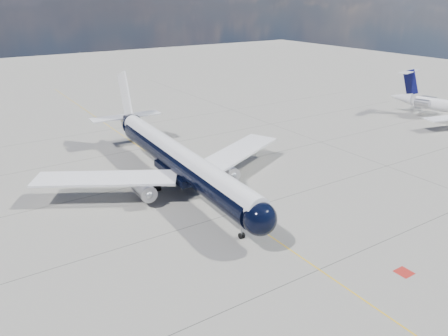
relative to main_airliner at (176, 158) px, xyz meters
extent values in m
plane|color=gray|center=(2.23, 8.19, -4.30)|extent=(320.00, 320.00, 0.00)
cube|color=#E2B00B|center=(2.23, 3.19, -4.29)|extent=(0.16, 160.00, 0.01)
cube|color=maroon|center=(9.03, -31.81, -4.29)|extent=(1.60, 1.60, 0.01)
cylinder|color=black|center=(-0.06, -1.33, -0.19)|extent=(5.42, 37.29, 3.72)
sphere|color=black|center=(-0.96, -20.87, -0.19)|extent=(3.88, 3.88, 3.72)
cone|color=black|center=(0.99, 21.62, 0.40)|extent=(4.03, 7.01, 3.72)
cylinder|color=white|center=(-0.06, -1.33, 0.74)|extent=(4.69, 39.20, 2.90)
cube|color=black|center=(-0.97, -21.06, 0.35)|extent=(2.40, 1.28, 0.54)
cube|color=white|center=(-10.25, 0.61, -1.07)|extent=(18.64, 13.77, 0.31)
cube|color=white|center=(10.26, -0.34, -1.07)|extent=(19.06, 12.46, 0.31)
cube|color=black|center=(-0.06, -1.33, -1.56)|extent=(4.55, 9.96, 0.98)
cylinder|color=#B0B0B7|center=(-6.50, -2.99, -2.20)|extent=(2.39, 4.59, 2.19)
cylinder|color=#B0B0B7|center=(6.20, -3.58, -2.20)|extent=(2.39, 4.59, 2.19)
sphere|color=gray|center=(-6.59, -5.04, -2.20)|extent=(1.12, 1.12, 1.08)
sphere|color=gray|center=(6.10, -5.63, -2.20)|extent=(1.12, 1.12, 1.08)
cube|color=white|center=(-6.49, -2.80, -1.46)|extent=(0.36, 3.14, 1.08)
cube|color=white|center=(6.21, -3.38, -1.46)|extent=(0.36, 3.14, 1.08)
cube|color=white|center=(0.97, 21.13, 5.38)|extent=(0.60, 6.21, 8.34)
cube|color=white|center=(0.99, 21.62, 1.18)|extent=(12.84, 3.71, 0.22)
cylinder|color=gray|center=(-0.80, -17.45, -3.08)|extent=(0.18, 0.18, 2.05)
cylinder|color=black|center=(-1.00, -17.44, -3.96)|extent=(0.21, 0.69, 0.68)
cylinder|color=black|center=(-0.61, -17.46, -3.96)|extent=(0.21, 0.69, 0.68)
cylinder|color=gray|center=(-3.12, 0.28, -2.98)|extent=(0.27, 0.27, 1.86)
cylinder|color=gray|center=(3.13, -0.01, -2.98)|extent=(0.27, 0.27, 1.86)
cylinder|color=black|center=(-3.14, -0.26, -3.76)|extent=(0.49, 1.09, 1.08)
cylinder|color=black|center=(-3.09, 0.81, -3.76)|extent=(0.49, 1.09, 1.08)
cylinder|color=black|center=(3.11, -0.55, -3.76)|extent=(0.49, 1.09, 1.08)
cylinder|color=black|center=(3.16, 0.53, -3.76)|extent=(0.49, 1.09, 1.08)
cone|color=white|center=(64.57, 9.57, -0.77)|extent=(3.84, 5.54, 2.72)
cylinder|color=#B0B0B7|center=(63.83, 3.68, -0.77)|extent=(2.24, 3.49, 1.51)
cylinder|color=#B0B0B7|center=(67.95, 4.68, -0.77)|extent=(2.24, 3.49, 1.51)
cube|color=white|center=(64.32, 3.80, -0.77)|extent=(1.36, 1.81, 0.18)
cube|color=white|center=(67.46, 4.56, -0.77)|extent=(1.36, 1.81, 0.18)
cube|color=#090C43|center=(64.93, 8.10, 3.01)|extent=(1.24, 4.17, 6.18)
cube|color=white|center=(64.79, 8.69, 5.43)|extent=(8.32, 3.87, 0.16)
camera|label=1|loc=(-26.30, -52.79, 21.57)|focal=35.00mm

